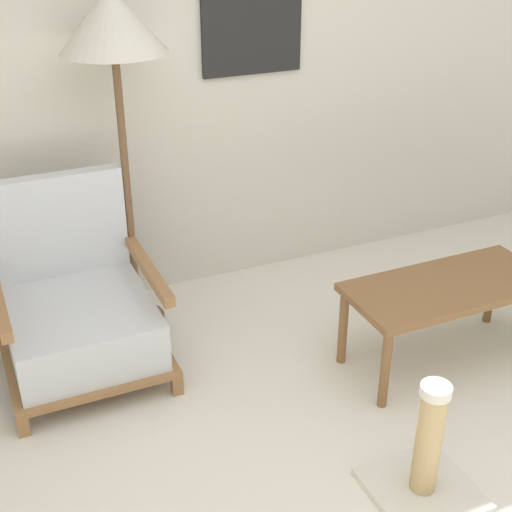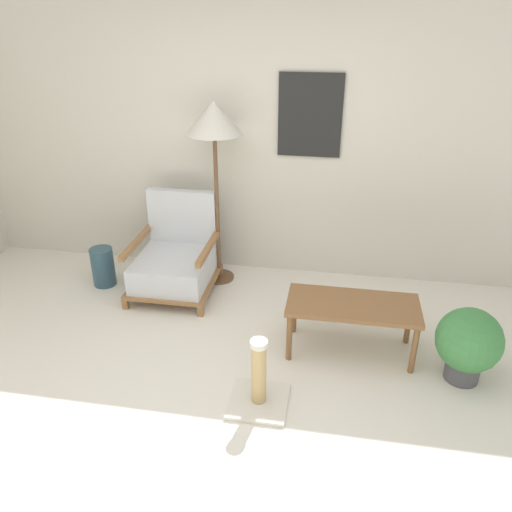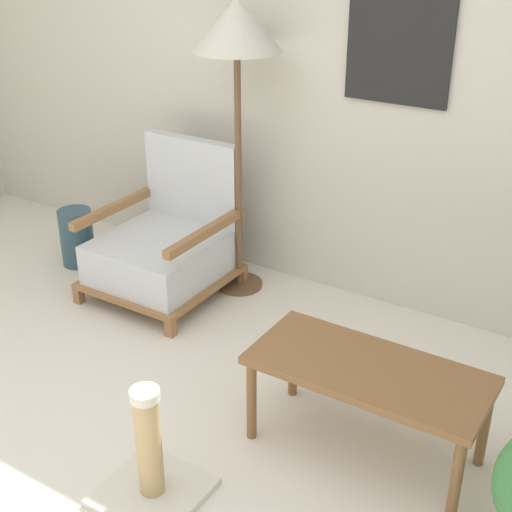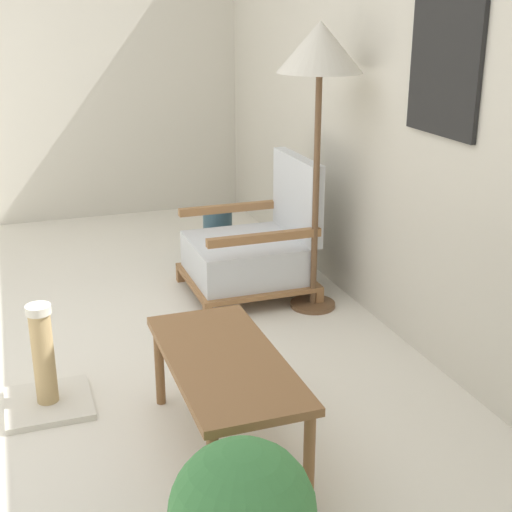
{
  "view_description": "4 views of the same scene",
  "coord_description": "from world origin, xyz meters",
  "px_view_note": "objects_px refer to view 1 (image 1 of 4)",
  "views": [
    {
      "loc": [
        -1.15,
        -1.34,
        2.1
      ],
      "look_at": [
        0.05,
        1.36,
        0.55
      ],
      "focal_mm": 50.0,
      "sensor_mm": 36.0,
      "label": 1
    },
    {
      "loc": [
        0.68,
        -2.29,
        2.42
      ],
      "look_at": [
        0.05,
        1.36,
        0.55
      ],
      "focal_mm": 35.0,
      "sensor_mm": 36.0,
      "label": 2
    },
    {
      "loc": [
        1.74,
        -1.34,
        2.12
      ],
      "look_at": [
        0.05,
        1.36,
        0.55
      ],
      "focal_mm": 50.0,
      "sensor_mm": 36.0,
      "label": 3
    },
    {
      "loc": [
        3.34,
        0.2,
        1.79
      ],
      "look_at": [
        0.05,
        1.36,
        0.55
      ],
      "focal_mm": 50.0,
      "sensor_mm": 36.0,
      "label": 4
    }
  ],
  "objects_px": {
    "coffee_table": "(448,293)",
    "armchair": "(78,311)",
    "floor_lamp": "(113,35)",
    "scratching_post": "(425,463)"
  },
  "relations": [
    {
      "from": "armchair",
      "to": "scratching_post",
      "type": "relative_size",
      "value": 1.71
    },
    {
      "from": "floor_lamp",
      "to": "armchair",
      "type": "bearing_deg",
      "value": -142.26
    },
    {
      "from": "floor_lamp",
      "to": "coffee_table",
      "type": "height_order",
      "value": "floor_lamp"
    },
    {
      "from": "floor_lamp",
      "to": "coffee_table",
      "type": "xyz_separation_m",
      "value": [
        1.26,
        -0.96,
        -1.12
      ]
    },
    {
      "from": "floor_lamp",
      "to": "scratching_post",
      "type": "relative_size",
      "value": 3.3
    },
    {
      "from": "scratching_post",
      "to": "coffee_table",
      "type": "bearing_deg",
      "value": 49.11
    },
    {
      "from": "armchair",
      "to": "scratching_post",
      "type": "bearing_deg",
      "value": -53.53
    },
    {
      "from": "coffee_table",
      "to": "scratching_post",
      "type": "bearing_deg",
      "value": -130.89
    },
    {
      "from": "scratching_post",
      "to": "armchair",
      "type": "bearing_deg",
      "value": 126.47
    },
    {
      "from": "coffee_table",
      "to": "armchair",
      "type": "bearing_deg",
      "value": 157.03
    }
  ]
}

